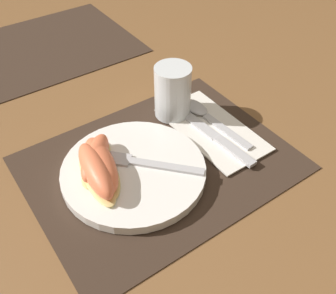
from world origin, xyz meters
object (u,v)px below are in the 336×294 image
Objects in this scene: citrus_wedge_0 at (95,158)px; citrus_wedge_1 at (101,165)px; juice_glass at (173,94)px; fork at (135,162)px; knife at (210,133)px; citrus_wedge_2 at (96,171)px; plate at (132,169)px; spoon at (203,113)px.

citrus_wedge_1 is at bearing -91.96° from citrus_wedge_0.
juice_glass reaches higher than fork.
knife is at bearing -4.25° from citrus_wedge_1.
fork is at bearing -30.15° from citrus_wedge_0.
citrus_wedge_2 is at bearing -115.68° from citrus_wedge_0.
fork is 0.06m from citrus_wedge_1.
citrus_wedge_2 is at bearing 173.87° from plate.
citrus_wedge_0 is (-0.05, 0.03, 0.01)m from fork.
knife is 0.06m from spoon.
citrus_wedge_0 is 0.80× the size of citrus_wedge_2.
citrus_wedge_2 is at bearing 178.29° from knife.
plate is at bearing -6.13° from citrus_wedge_2.
plate is 0.20m from spoon.
citrus_wedge_0 reaches higher than spoon.
juice_glass is (0.15, 0.09, 0.04)m from plate.
spoon is 1.11× the size of fork.
plate is 1.33× the size of spoon.
fork reaches higher than knife.
citrus_wedge_2 is at bearing -145.23° from citrus_wedge_1.
spoon is at bearing 9.78° from citrus_wedge_2.
knife is (0.02, -0.09, -0.04)m from juice_glass.
citrus_wedge_2 is (-0.07, 0.00, 0.02)m from fork.
fork is 1.18× the size of citrus_wedge_2.
citrus_wedge_0 is (-0.21, 0.04, 0.03)m from knife.
knife is at bearing -78.82° from juice_glass.
fork is 0.07m from citrus_wedge_2.
fork is (-0.16, 0.00, 0.01)m from knife.
citrus_wedge_1 is at bearing 34.77° from citrus_wedge_2.
plate is at bearing 179.90° from knife.
juice_glass is at bearing 101.18° from knife.
fork is (0.01, 0.00, 0.01)m from plate.
knife is at bearing -1.71° from citrus_wedge_2.
fork is (-0.14, -0.09, -0.03)m from juice_glass.
plate is at bearing -18.33° from citrus_wedge_1.
juice_glass is 0.10m from knife.
plate is 0.07m from citrus_wedge_2.
plate is at bearing -148.04° from juice_glass.
plate is 2.20× the size of citrus_wedge_0.
spoon is (0.04, -0.04, -0.04)m from juice_glass.
plate is 0.05m from citrus_wedge_1.
citrus_wedge_1 reaches higher than knife.
citrus_wedge_2 is (-0.06, 0.01, 0.03)m from plate.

